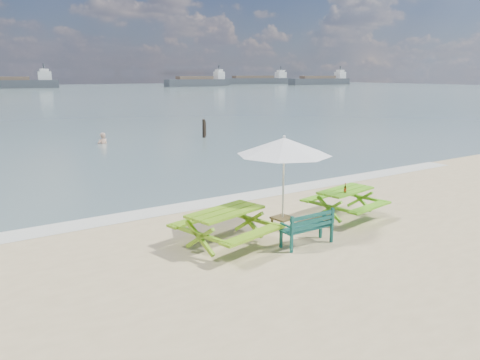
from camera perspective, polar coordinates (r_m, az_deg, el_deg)
foam_strip at (r=14.14m, az=-2.73°, el=-2.60°), size 22.00×0.90×0.01m
picnic_table_left at (r=10.40m, az=-1.76°, el=-6.03°), size 2.18×2.32×0.84m
picnic_table_right at (r=12.80m, az=12.68°, el=-2.87°), size 1.90×2.05×0.77m
park_bench at (r=10.67m, az=8.12°, el=-6.60°), size 1.27×0.44×0.78m
side_table at (r=11.71m, az=5.20°, el=-5.18°), size 0.51×0.51×0.30m
patio_umbrella at (r=11.26m, az=5.40°, el=4.11°), size 2.57×2.57×2.28m
beer_bottle at (r=12.33m, az=12.69°, el=-1.14°), size 0.06×0.06×0.25m
swimmer at (r=26.89m, az=-16.36°, el=3.76°), size 0.70×0.55×1.70m
mooring_pilings at (r=28.56m, az=-4.38°, el=6.07°), size 0.57×0.77×1.30m
cargo_ships at (r=145.71m, az=-9.48°, el=11.67°), size 139.86×26.36×4.40m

